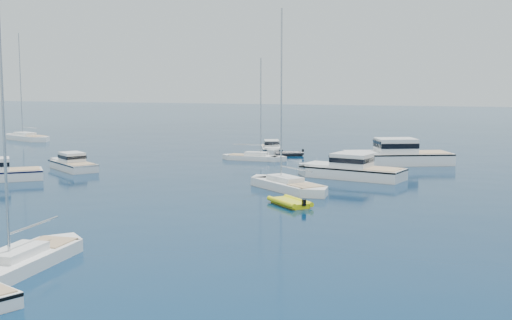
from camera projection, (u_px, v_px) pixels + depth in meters
The scene contains 11 objects.
ground at pixel (112, 253), 35.48m from camera, with size 400.00×400.00×0.00m, color #072A4A.
motor_cruiser_centre at pixel (349, 178), 62.12m from camera, with size 3.42×11.17×2.93m, color silver, non-canonical shape.
motor_cruiser_far_l at pixel (72, 169), 67.91m from camera, with size 2.61×8.54×2.24m, color silver, non-canonical shape.
motor_cruiser_distant at pixel (393, 164), 71.91m from camera, with size 4.15×13.56×3.56m, color silver, non-canonical shape.
motor_cruiser_horizon at pixel (272, 153), 82.96m from camera, with size 2.37×7.73×2.03m, color silver, non-canonical shape.
sailboat_fore at pixel (23, 267), 32.75m from camera, with size 2.60×9.99×14.69m, color white, non-canonical shape.
sailboat_mid_r at pixel (288, 190), 55.48m from camera, with size 2.72×10.44×15.35m, color silver, non-canonical shape.
sailboat_centre at pixel (254, 160), 75.74m from camera, with size 2.09×8.02×11.79m, color white, non-canonical shape.
sailboat_far_l at pixel (27, 140), 100.22m from camera, with size 2.90×11.14×16.37m, color white, non-canonical shape.
tender_yellow at pixel (290, 205), 48.73m from camera, with size 2.13×3.93×0.95m, color yellow, non-canonical shape.
tender_grey_far at pixel (288, 156), 80.00m from camera, with size 1.97×3.57×0.95m, color black, non-canonical shape.
Camera 1 is at (17.80, -30.67, 9.12)m, focal length 47.29 mm.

